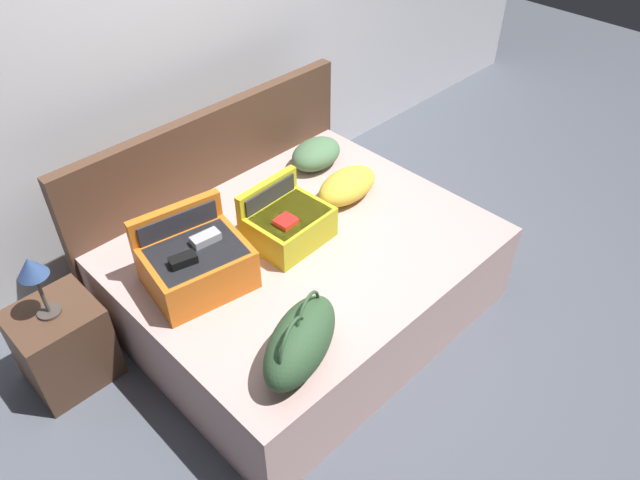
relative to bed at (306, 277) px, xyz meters
The scene contains 11 objects.
ground_plane 0.48m from the bed, 90.00° to the right, with size 12.00×12.00×0.00m, color #4C515B.
back_wall 1.62m from the bed, 90.00° to the left, with size 8.00×0.10×2.60m, color silver.
bed is the anchor object (origin of this frame).
headboard 0.89m from the bed, 90.00° to the left, with size 2.06×0.08×1.07m, color #4C3323.
hard_case_large 0.77m from the bed, 164.86° to the left, with size 0.58×0.52×0.39m.
hard_case_medium 0.41m from the bed, 112.22° to the left, with size 0.46×0.39×0.33m.
duffel_bag 0.94m from the bed, 134.96° to the right, with size 0.62×0.46×0.34m.
pillow_near_headboard 0.90m from the bed, 41.14° to the left, with size 0.39×0.28×0.18m, color #4C724C.
pillow_center_head 0.63m from the bed, 15.68° to the left, with size 0.45×0.26×0.18m, color gold.
nightstand 1.41m from the bed, 156.44° to the left, with size 0.44×0.40×0.51m, color #4C3323.
table_lamp 1.50m from the bed, 156.44° to the left, with size 0.15×0.15×0.38m.
Camera 1 is at (-1.79, -1.53, 2.83)m, focal length 33.93 mm.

